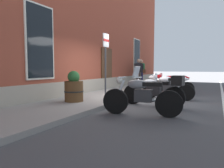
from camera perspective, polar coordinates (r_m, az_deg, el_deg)
ground_plane at (r=7.96m, az=5.41°, el=-4.40°), size 140.00×140.00×0.00m
sidewalk at (r=8.47m, az=-2.15°, el=-3.41°), size 28.90×2.41×0.13m
motorcycle_grey_naked at (r=5.28m, az=8.06°, el=-3.50°), size 0.65×2.05×1.00m
motorcycle_silver_touring at (r=6.63m, az=12.18°, el=-1.56°), size 0.63×2.08×1.29m
motorcycle_white_sport at (r=8.27m, az=14.88°, el=-0.26°), size 0.62×2.04×1.03m
motorcycle_red_sport at (r=9.85m, az=16.05°, el=0.38°), size 0.62×1.98×1.01m
pedestrian_dark_jacket at (r=13.39m, az=7.54°, el=3.83°), size 0.34×0.64×1.70m
pedestrian_striped_shirt at (r=14.15m, az=8.17°, el=3.87°), size 0.28×0.66×1.71m
parking_sign at (r=6.90m, az=-1.82°, el=7.66°), size 0.36×0.07×2.28m
barrel_planter at (r=6.79m, az=-10.69°, el=-1.25°), size 0.64×0.64×1.01m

